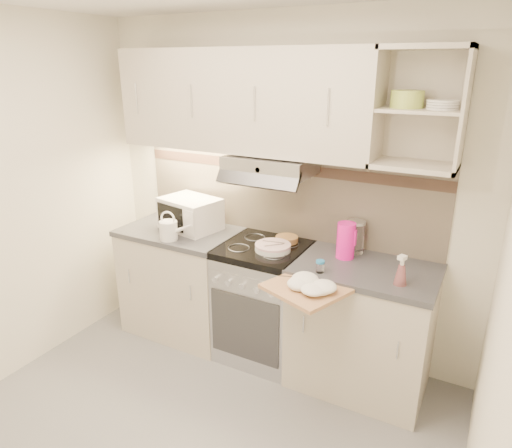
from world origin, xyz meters
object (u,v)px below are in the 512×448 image
plate_stack (273,247)px  watering_can (169,230)px  microwave (190,214)px  electric_range (264,301)px  pink_pitcher (346,240)px  glass_jar (356,237)px  cutting_board (306,289)px  spray_bottle (401,272)px

plate_stack → watering_can: bearing=-167.0°
microwave → electric_range: bearing=7.3°
pink_pitcher → plate_stack: bearing=-165.5°
plate_stack → glass_jar: 0.58m
pink_pitcher → cutting_board: bearing=-98.5°
microwave → pink_pitcher: (1.27, 0.03, -0.00)m
cutting_board → spray_bottle: bearing=49.4°
pink_pitcher → spray_bottle: 0.48m
electric_range → watering_can: size_ratio=3.44×
electric_range → cutting_board: bearing=-40.1°
plate_stack → cutting_board: plate_stack is taller
glass_jar → cutting_board: 0.65m
watering_can → pink_pitcher: bearing=2.5°
plate_stack → pink_pitcher: bearing=14.0°
glass_jar → spray_bottle: size_ratio=1.13×
electric_range → watering_can: (-0.68, -0.22, 0.53)m
microwave → watering_can: microwave is taller
plate_stack → glass_jar: size_ratio=1.09×
glass_jar → cutting_board: bearing=-100.2°
electric_range → plate_stack: bearing=-23.7°
glass_jar → spray_bottle: (0.38, -0.35, -0.04)m
pink_pitcher → spray_bottle: size_ratio=1.20×
electric_range → watering_can: bearing=-162.2°
electric_range → glass_jar: glass_jar is taller
electric_range → cutting_board: (0.50, -0.42, 0.42)m
plate_stack → spray_bottle: (0.90, -0.11, 0.06)m
microwave → watering_can: 0.28m
pink_pitcher → cutting_board: (-0.08, -0.50, -0.15)m
watering_can → cutting_board: size_ratio=0.61×
watering_can → electric_range: bearing=7.0°
electric_range → spray_bottle: 1.14m
watering_can → pink_pitcher: (1.26, 0.30, 0.04)m
watering_can → spray_bottle: watering_can is taller
electric_range → microwave: (-0.69, 0.05, 0.57)m
pink_pitcher → glass_jar: 0.12m
microwave → pink_pitcher: microwave is taller
spray_bottle → cutting_board: 0.57m
cutting_board → electric_range: bearing=160.9°
pink_pitcher → spray_bottle: (0.41, -0.23, -0.04)m
electric_range → glass_jar: bearing=18.1°
electric_range → pink_pitcher: (0.58, 0.08, 0.57)m
watering_can → plate_stack: 0.79m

